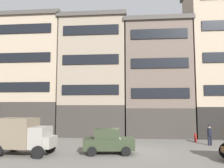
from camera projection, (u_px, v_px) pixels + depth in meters
ground_plane at (129, 152)px, 17.02m from camera, size 120.00×120.00×0.00m
building_far_left at (31, 75)px, 28.10m from camera, size 8.88×5.79×14.63m
building_center_left at (94, 76)px, 27.35m from camera, size 8.08×5.79×14.24m
building_center_right at (157, 78)px, 26.64m from camera, size 7.82×5.79×13.49m
delivery_truck_far at (23, 135)px, 16.18m from camera, size 4.47×2.42×2.62m
sedan_dark at (108, 141)px, 16.46m from camera, size 3.86×2.20×1.83m
pedestrian_officer at (210, 134)px, 19.83m from camera, size 0.51×0.51×1.79m
fire_hydrant_curbside at (195, 137)px, 21.72m from camera, size 0.24×0.24×0.83m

